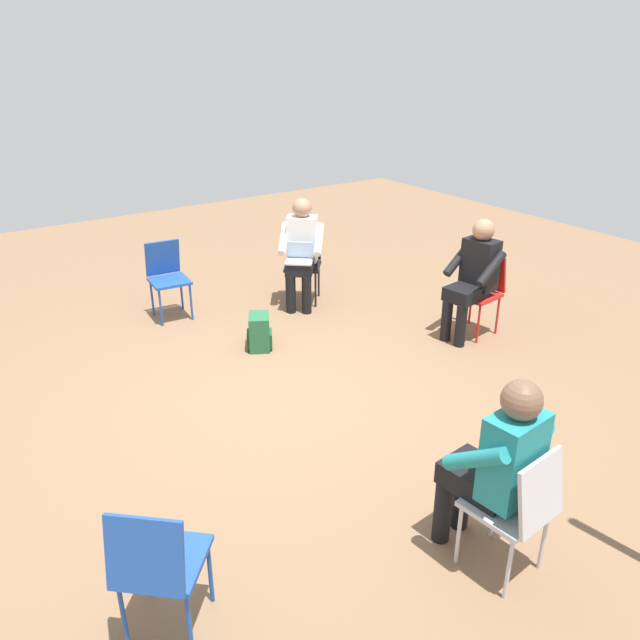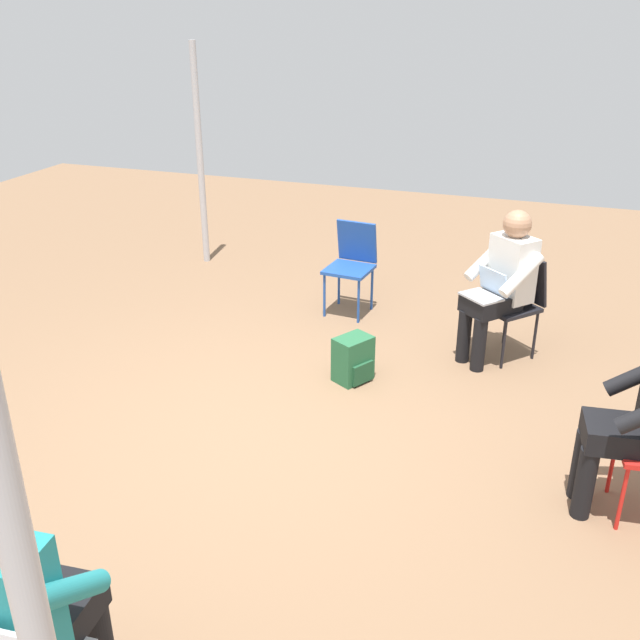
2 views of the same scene
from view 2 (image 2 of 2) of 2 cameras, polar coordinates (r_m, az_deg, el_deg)
ground_plane at (r=4.91m, az=-4.51°, el=-9.26°), size 14.00×14.00×0.00m
chair_south at (r=6.63m, az=2.57°, el=4.75°), size 0.44×0.47×0.85m
chair_southwest at (r=5.99m, az=15.35°, el=1.67°), size 0.58×0.59×0.85m
person_with_laptop at (r=5.80m, az=14.35°, el=3.16°), size 0.63×0.64×1.24m
person_in_teal at (r=2.99m, az=-22.54°, el=-20.15°), size 0.52×0.54×1.24m
backpack_near_laptop_user at (r=5.51m, az=2.65°, el=-3.33°), size 0.31×0.34×0.36m
tent_pole_far at (r=7.92m, az=-9.58°, el=12.73°), size 0.07×0.07×2.34m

